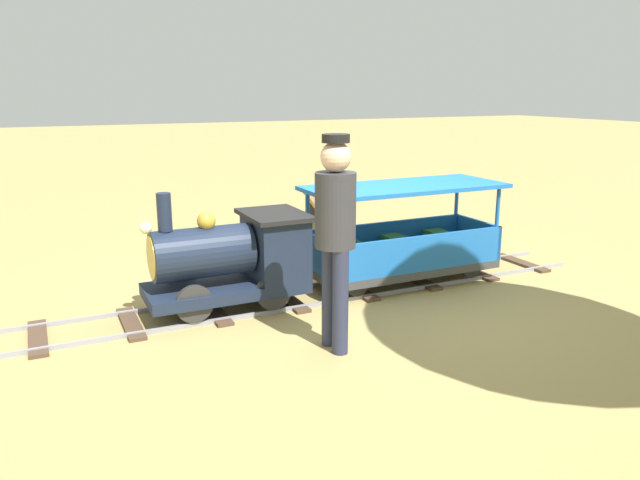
{
  "coord_description": "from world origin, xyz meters",
  "views": [
    {
      "loc": [
        -5.0,
        2.82,
        1.93
      ],
      "look_at": [
        0.0,
        0.44,
        0.55
      ],
      "focal_mm": 34.19,
      "sensor_mm": 36.0,
      "label": 1
    }
  ],
  "objects": [
    {
      "name": "ground_plane",
      "position": [
        0.0,
        0.0,
        0.0
      ],
      "size": [
        60.0,
        60.0,
        0.0
      ],
      "primitive_type": "plane",
      "color": "#A38C51"
    },
    {
      "name": "track",
      "position": [
        0.0,
        0.42,
        0.02
      ],
      "size": [
        0.76,
        5.7,
        0.04
      ],
      "color": "gray",
      "rests_on": "ground_plane"
    },
    {
      "name": "locomotive",
      "position": [
        0.0,
        1.27,
        0.48
      ],
      "size": [
        0.72,
        1.44,
        1.06
      ],
      "color": "#192338",
      "rests_on": "ground_plane"
    },
    {
      "name": "passenger_car",
      "position": [
        0.0,
        -0.48,
        0.42
      ],
      "size": [
        0.82,
        2.0,
        0.97
      ],
      "color": "#3F3F3F",
      "rests_on": "ground_plane"
    },
    {
      "name": "conductor_person",
      "position": [
        -1.15,
        0.87,
        0.96
      ],
      "size": [
        0.3,
        0.3,
        1.62
      ],
      "color": "#282D47",
      "rests_on": "ground_plane"
    },
    {
      "name": "park_bench",
      "position": [
        2.72,
        -0.93,
        0.42
      ],
      "size": [
        1.36,
        0.76,
        0.82
      ],
      "color": "olive",
      "rests_on": "ground_plane"
    }
  ]
}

